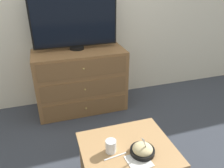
% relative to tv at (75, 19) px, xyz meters
% --- Properties ---
extents(ground_plane, '(12.00, 12.00, 0.00)m').
position_rel_tv_xyz_m(ground_plane, '(0.10, 0.20, -1.18)').
color(ground_plane, '#383D47').
extents(wall_back, '(12.00, 0.05, 2.60)m').
position_rel_tv_xyz_m(wall_back, '(0.10, 0.22, 0.12)').
color(wall_back, silver).
rests_on(wall_back, ground_plane).
extents(dresser, '(1.14, 0.53, 0.81)m').
position_rel_tv_xyz_m(dresser, '(0.01, -0.09, -0.78)').
color(dresser, olive).
rests_on(dresser, ground_plane).
extents(tv, '(1.03, 0.18, 0.73)m').
position_rel_tv_xyz_m(tv, '(0.00, 0.00, 0.00)').
color(tv, black).
rests_on(tv, dresser).
extents(coffee_table, '(0.73, 0.62, 0.41)m').
position_rel_tv_xyz_m(coffee_table, '(0.14, -1.44, -0.83)').
color(coffee_table, tan).
rests_on(coffee_table, ground_plane).
extents(takeout_bowl, '(0.19, 0.19, 0.18)m').
position_rel_tv_xyz_m(takeout_bowl, '(0.23, -1.53, -0.74)').
color(takeout_bowl, black).
rests_on(takeout_bowl, coffee_table).
extents(drink_cup, '(0.08, 0.08, 0.10)m').
position_rel_tv_xyz_m(drink_cup, '(0.00, -1.44, -0.73)').
color(drink_cup, white).
rests_on(drink_cup, coffee_table).
extents(napkin, '(0.18, 0.18, 0.00)m').
position_rel_tv_xyz_m(napkin, '(0.17, -1.60, -0.77)').
color(napkin, white).
rests_on(napkin, coffee_table).
extents(knife, '(0.19, 0.03, 0.01)m').
position_rel_tv_xyz_m(knife, '(0.02, -1.50, -0.77)').
color(knife, white).
rests_on(knife, coffee_table).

